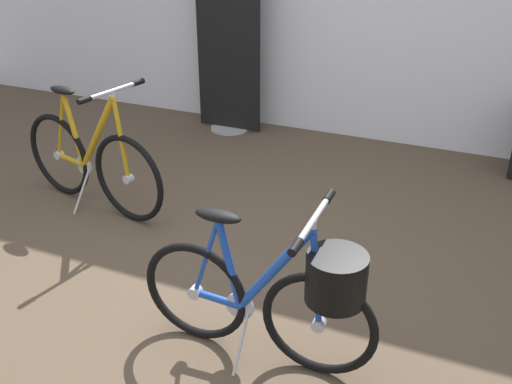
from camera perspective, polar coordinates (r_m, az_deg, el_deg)
The scene contains 4 objects.
ground_plane at distance 3.28m, azimuth -3.82°, elevation -9.50°, with size 8.35×8.35×0.00m, color brown.
floor_banner_stand at distance 5.26m, azimuth -2.73°, elevation 13.73°, with size 0.60×0.36×1.65m.
folding_bike_foreground at distance 2.60m, azimuth 2.49°, elevation -9.81°, with size 1.15×0.53×0.81m.
display_bike_left at distance 4.11m, azimuth -15.85°, elevation 2.98°, with size 1.28×0.53×0.91m.
Camera 1 is at (1.22, -2.33, 1.95)m, focal length 40.82 mm.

